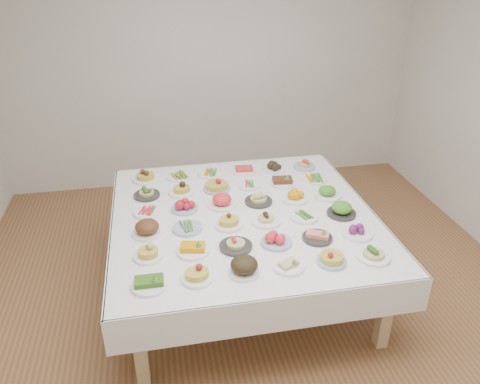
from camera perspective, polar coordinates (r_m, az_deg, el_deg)
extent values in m
plane|color=#905B3C|center=(4.15, 1.70, -13.29)|extent=(5.00, 5.00, 0.00)
cube|color=silver|center=(5.75, -3.69, 14.38)|extent=(5.00, 0.02, 2.80)
cube|color=white|center=(3.91, 0.42, -3.08)|extent=(2.15, 2.15, 0.06)
cube|color=white|center=(4.89, -2.07, 2.15)|extent=(2.17, 0.02, 0.28)
cube|color=white|center=(3.13, 4.42, -14.76)|extent=(2.17, 0.01, 0.28)
cube|color=white|center=(4.28, 14.67, -2.84)|extent=(0.02, 2.17, 0.28)
cube|color=white|center=(3.93, -15.20, -5.88)|extent=(0.02, 2.17, 0.28)
cube|color=tan|center=(3.38, -12.15, -17.73)|extent=(0.09, 0.09, 0.69)
cube|color=tan|center=(3.72, 17.32, -13.54)|extent=(0.09, 0.09, 0.69)
cube|color=tan|center=(4.82, -12.23, -2.53)|extent=(0.09, 0.09, 0.69)
cube|color=tan|center=(5.06, 8.36, -0.61)|extent=(0.09, 0.09, 0.69)
cylinder|color=white|center=(3.18, -10.97, -11.08)|extent=(0.24, 0.24, 0.02)
cylinder|color=white|center=(3.19, -5.24, -10.43)|extent=(0.22, 0.22, 0.02)
cylinder|color=white|center=(3.23, 0.51, -9.75)|extent=(0.21, 0.21, 0.02)
cylinder|color=white|center=(3.29, 5.94, -9.07)|extent=(0.21, 0.21, 0.02)
cylinder|color=#4C66B2|center=(3.38, 11.07, -8.34)|extent=(0.21, 0.21, 0.02)
cylinder|color=white|center=(3.50, 15.92, -7.62)|extent=(0.24, 0.24, 0.02)
cylinder|color=white|center=(3.44, -11.10, -7.72)|extent=(0.21, 0.21, 0.02)
cylinder|color=white|center=(3.44, -5.75, -7.19)|extent=(0.23, 0.23, 0.02)
cylinder|color=#2E2B28|center=(3.47, -0.52, -6.68)|extent=(0.24, 0.24, 0.02)
cylinder|color=#4C66B2|center=(3.53, 4.45, -6.17)|extent=(0.23, 0.23, 0.02)
cylinder|color=#2E2B28|center=(3.62, 9.40, -5.57)|extent=(0.23, 0.23, 0.02)
cylinder|color=white|center=(3.73, 14.06, -4.97)|extent=(0.23, 0.23, 0.02)
cylinder|color=white|center=(3.69, -11.19, -4.98)|extent=(0.23, 0.23, 0.02)
cylinder|color=#4C66B2|center=(3.71, -6.41, -4.46)|extent=(0.23, 0.23, 0.02)
cylinder|color=white|center=(3.73, -1.37, -4.04)|extent=(0.23, 0.23, 0.02)
cylinder|color=white|center=(3.78, 3.18, -3.57)|extent=(0.24, 0.24, 0.02)
cylinder|color=white|center=(3.87, 7.77, -3.05)|extent=(0.23, 0.23, 0.02)
cylinder|color=#2E2B28|center=(3.97, 12.24, -2.61)|extent=(0.24, 0.24, 0.02)
cylinder|color=white|center=(3.97, -11.22, -2.48)|extent=(0.23, 0.23, 0.02)
cylinder|color=#4C66B2|center=(3.98, -6.79, -2.04)|extent=(0.23, 0.23, 0.02)
cylinder|color=white|center=(4.01, -2.21, -1.61)|extent=(0.23, 0.23, 0.02)
cylinder|color=#2E2B28|center=(4.06, 2.26, -1.19)|extent=(0.24, 0.24, 0.02)
cylinder|color=white|center=(4.12, 6.60, -0.90)|extent=(0.23, 0.23, 0.02)
cylinder|color=white|center=(4.23, 10.54, -0.43)|extent=(0.24, 0.24, 0.02)
cylinder|color=#2E2B28|center=(4.24, -11.27, -0.42)|extent=(0.23, 0.23, 0.02)
cylinder|color=white|center=(4.24, -7.08, -0.05)|extent=(0.24, 0.24, 0.02)
cylinder|color=#4C66B2|center=(4.28, -2.85, 0.38)|extent=(0.24, 0.24, 0.02)
cylinder|color=white|center=(4.33, 1.15, 0.78)|extent=(0.21, 0.21, 0.02)
cylinder|color=white|center=(4.39, 5.17, 1.06)|extent=(0.23, 0.23, 0.02)
cylinder|color=white|center=(4.49, 9.05, 1.45)|extent=(0.21, 0.21, 0.02)
cylinder|color=white|center=(4.53, -11.38, 1.49)|extent=(0.24, 0.24, 0.02)
cylinder|color=white|center=(4.52, -7.35, 1.77)|extent=(0.23, 0.23, 0.02)
cylinder|color=white|center=(4.56, -3.60, 2.18)|extent=(0.23, 0.23, 0.02)
cylinder|color=white|center=(4.61, 0.50, 2.51)|extent=(0.23, 0.23, 0.02)
cylinder|color=white|center=(4.66, 4.15, 2.75)|extent=(0.23, 0.23, 0.02)
cylinder|color=#4C66B2|center=(4.75, 7.84, 3.05)|extent=(0.22, 0.22, 0.02)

